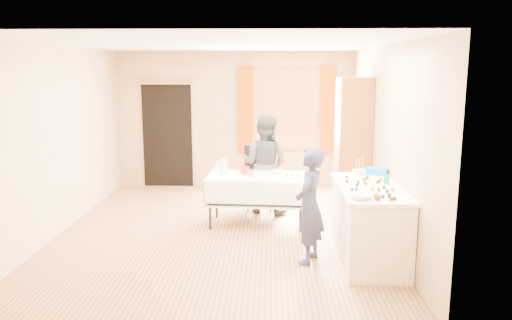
{
  "coord_description": "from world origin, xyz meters",
  "views": [
    {
      "loc": [
        0.69,
        -6.8,
        2.3
      ],
      "look_at": [
        0.5,
        0.0,
        1.03
      ],
      "focal_mm": 35.0,
      "sensor_mm": 36.0,
      "label": 1
    }
  ],
  "objects_px": {
    "counter": "(369,223)",
    "party_table": "(257,195)",
    "chair": "(258,190)",
    "woman": "(265,164)",
    "girl": "(310,205)",
    "cabinet": "(353,147)"
  },
  "relations": [
    {
      "from": "counter",
      "to": "party_table",
      "type": "bearing_deg",
      "value": 136.64
    },
    {
      "from": "cabinet",
      "to": "woman",
      "type": "relative_size",
      "value": 1.37
    },
    {
      "from": "counter",
      "to": "woman",
      "type": "distance_m",
      "value": 2.37
    },
    {
      "from": "chair",
      "to": "cabinet",
      "type": "bearing_deg",
      "value": -14.74
    },
    {
      "from": "woman",
      "to": "girl",
      "type": "bearing_deg",
      "value": 125.72
    },
    {
      "from": "chair",
      "to": "girl",
      "type": "bearing_deg",
      "value": -79.99
    },
    {
      "from": "party_table",
      "to": "girl",
      "type": "xyz_separation_m",
      "value": [
        0.66,
        -1.42,
        0.25
      ]
    },
    {
      "from": "party_table",
      "to": "woman",
      "type": "bearing_deg",
      "value": 83.41
    },
    {
      "from": "cabinet",
      "to": "woman",
      "type": "xyz_separation_m",
      "value": [
        -1.38,
        0.01,
        -0.29
      ]
    },
    {
      "from": "counter",
      "to": "girl",
      "type": "relative_size",
      "value": 1.14
    },
    {
      "from": "counter",
      "to": "party_table",
      "type": "xyz_separation_m",
      "value": [
        -1.39,
        1.31,
        -0.01
      ]
    },
    {
      "from": "party_table",
      "to": "chair",
      "type": "height_order",
      "value": "chair"
    },
    {
      "from": "girl",
      "to": "woman",
      "type": "bearing_deg",
      "value": -144.2
    },
    {
      "from": "girl",
      "to": "woman",
      "type": "distance_m",
      "value": 2.15
    },
    {
      "from": "woman",
      "to": "counter",
      "type": "bearing_deg",
      "value": 143.94
    },
    {
      "from": "party_table",
      "to": "chair",
      "type": "bearing_deg",
      "value": 92.98
    },
    {
      "from": "chair",
      "to": "girl",
      "type": "height_order",
      "value": "girl"
    },
    {
      "from": "cabinet",
      "to": "counter",
      "type": "height_order",
      "value": "cabinet"
    },
    {
      "from": "cabinet",
      "to": "chair",
      "type": "distance_m",
      "value": 1.69
    },
    {
      "from": "counter",
      "to": "girl",
      "type": "xyz_separation_m",
      "value": [
        -0.73,
        -0.11,
        0.25
      ]
    },
    {
      "from": "cabinet",
      "to": "counter",
      "type": "bearing_deg",
      "value": -92.92
    },
    {
      "from": "party_table",
      "to": "chair",
      "type": "xyz_separation_m",
      "value": [
        0.0,
        0.87,
        -0.13
      ]
    }
  ]
}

